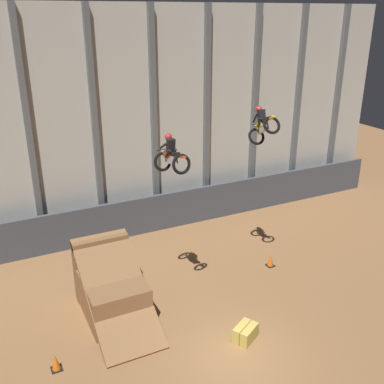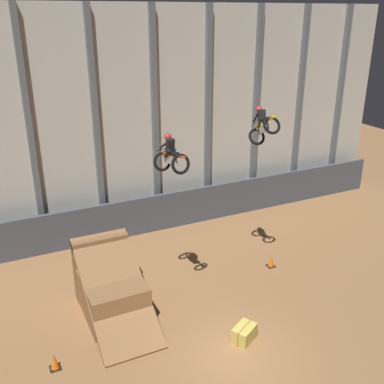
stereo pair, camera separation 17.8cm
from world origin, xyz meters
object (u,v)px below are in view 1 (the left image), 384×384
Objects in this scene: traffic_cone_near_ramp at (56,363)px; dirt_ramp at (111,289)px; hay_bale_trackside at (245,333)px; traffic_cone_arena_edge at (271,261)px; rider_bike_left_air at (171,157)px; rider_bike_right_air at (263,125)px.

dirt_ramp is at bearing 41.64° from traffic_cone_near_ramp.
hay_bale_trackside is (3.77, -3.81, -0.69)m from dirt_ramp.
traffic_cone_arena_edge is at bearing 12.58° from traffic_cone_near_ramp.
rider_bike_left_air is 3.04× the size of traffic_cone_arena_edge.
rider_bike_right_air is 2.99× the size of traffic_cone_near_ramp.
rider_bike_left_air is 1.01× the size of rider_bike_right_air.
rider_bike_left_air is at bearing -11.84° from dirt_ramp.
rider_bike_right_air is (4.26, 0.51, 0.58)m from rider_bike_left_air.
traffic_cone_near_ramp is (-5.03, -1.80, -5.85)m from rider_bike_left_air.
traffic_cone_arena_edge is at bearing -0.38° from dirt_ramp.
rider_bike_left_air is 6.85m from hay_bale_trackside.
dirt_ramp is 8.82m from rider_bike_right_air.
traffic_cone_arena_edge is at bearing 44.93° from hay_bale_trackside.
rider_bike_left_air is 3.04× the size of traffic_cone_near_ramp.
rider_bike_right_air is at bearing -0.00° from dirt_ramp.
rider_bike_right_air is at bearing 176.73° from traffic_cone_arena_edge.
hay_bale_trackside is at bearing -13.23° from traffic_cone_near_ramp.
hay_bale_trackside is at bearing -45.29° from dirt_ramp.
hay_bale_trackside is at bearing -73.71° from rider_bike_left_air.
traffic_cone_near_ramp is at bearing 166.77° from hay_bale_trackside.
rider_bike_left_air is at bearing 112.12° from hay_bale_trackside.
traffic_cone_near_ramp is 6.55m from hay_bale_trackside.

